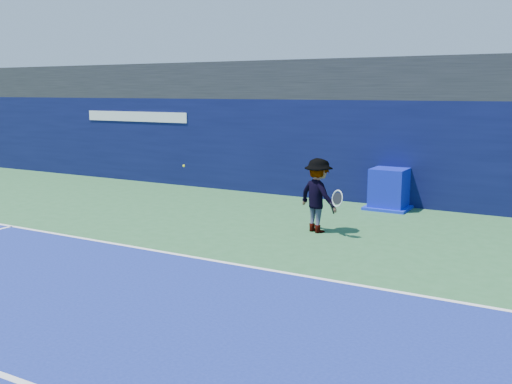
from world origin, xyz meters
TOP-DOWN VIEW (x-y plane):
  - ground at (0.00, 0.00)m, footprint 80.00×80.00m
  - baseline at (0.00, 3.00)m, footprint 24.00×0.10m
  - stadium_band at (0.00, 11.50)m, footprint 36.00×3.00m
  - back_wall_assembly at (-0.00, 10.50)m, footprint 36.00×1.03m
  - equipment_cart at (2.43, 9.60)m, footprint 1.21×1.21m
  - tennis_player at (1.73, 6.16)m, footprint 1.39×1.05m
  - tennis_ball at (-2.18, 6.26)m, footprint 0.06×0.06m

SIDE VIEW (x-z plane):
  - ground at x=0.00m, z-range 0.00..0.00m
  - baseline at x=0.00m, z-range 0.01..0.01m
  - equipment_cart at x=2.43m, z-range -0.05..1.09m
  - tennis_player at x=1.73m, z-range 0.00..1.73m
  - tennis_ball at x=-2.18m, z-range 1.27..1.33m
  - back_wall_assembly at x=0.00m, z-range 0.00..3.00m
  - stadium_band at x=0.00m, z-range 3.00..4.20m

